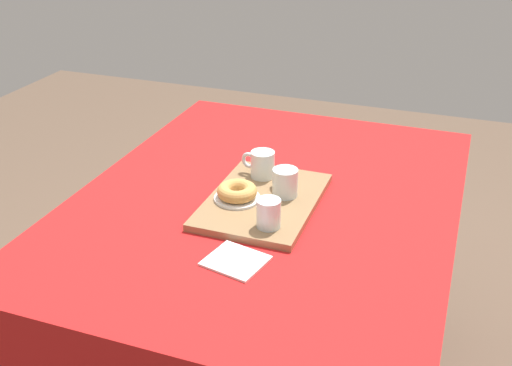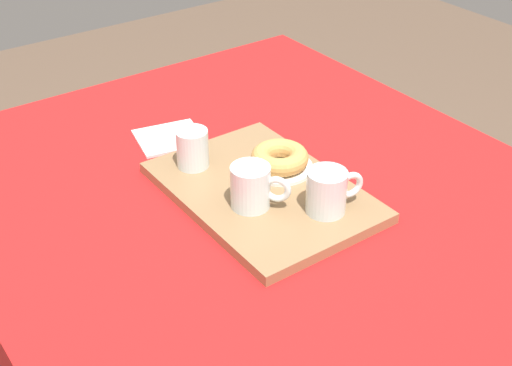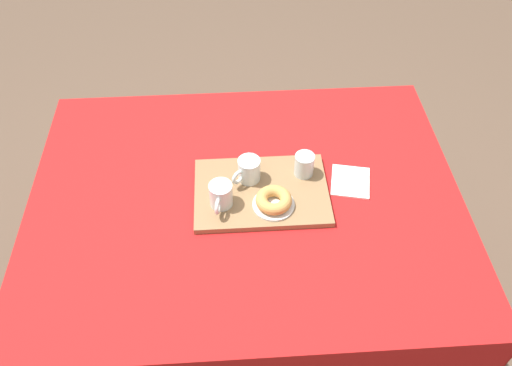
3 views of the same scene
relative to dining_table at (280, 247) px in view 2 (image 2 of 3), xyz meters
name	(u,v)px [view 2 (image 2 of 3)]	position (x,y,z in m)	size (l,w,h in m)	color
dining_table	(280,247)	(0.00, 0.00, 0.00)	(1.38, 1.07, 0.77)	red
serving_tray	(262,192)	(-0.05, -0.01, 0.10)	(0.42, 0.29, 0.02)	olive
tea_mug_left	(252,188)	(-0.01, -0.06, 0.15)	(0.10, 0.09, 0.08)	silver
tea_mug_right	(327,193)	(0.08, 0.04, 0.15)	(0.07, 0.11, 0.08)	silver
water_glass_near	(193,150)	(-0.19, -0.07, 0.15)	(0.06, 0.06, 0.08)	silver
donut_plate_left	(279,167)	(-0.08, 0.06, 0.12)	(0.13, 0.13, 0.01)	white
sugar_donut_left	(280,158)	(-0.08, 0.06, 0.14)	(0.11, 0.11, 0.04)	tan
paper_napkin	(170,138)	(-0.34, -0.04, 0.10)	(0.12, 0.14, 0.01)	white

